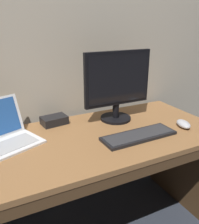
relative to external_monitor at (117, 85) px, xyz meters
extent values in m
cube|color=olive|center=(-0.33, -0.15, -0.25)|extent=(1.71, 0.70, 0.03)
cube|color=#4E351E|center=(0.50, -0.15, -0.61)|extent=(0.05, 0.64, 0.68)
cube|color=#4E351E|center=(-0.33, -0.48, -0.30)|extent=(1.64, 0.02, 0.06)
cube|color=white|center=(-0.70, -0.07, -0.23)|extent=(0.41, 0.33, 0.01)
cube|color=#ACACAC|center=(-0.70, -0.08, -0.23)|extent=(0.33, 0.24, 0.00)
cylinder|color=black|center=(0.00, 0.01, -0.23)|extent=(0.20, 0.20, 0.02)
cylinder|color=black|center=(0.00, 0.01, -0.18)|extent=(0.04, 0.04, 0.09)
cube|color=black|center=(0.00, 0.00, 0.04)|extent=(0.45, 0.03, 0.34)
cube|color=black|center=(0.00, -0.02, 0.04)|extent=(0.41, 0.00, 0.30)
cube|color=black|center=(-0.02, -0.28, -0.23)|extent=(0.44, 0.15, 0.02)
cube|color=#2D2D30|center=(-0.02, -0.28, -0.22)|extent=(0.41, 0.13, 0.00)
ellipsoid|color=#B7B7BC|center=(0.31, -0.28, -0.22)|extent=(0.10, 0.14, 0.04)
cube|color=black|center=(-0.39, 0.12, -0.21)|extent=(0.17, 0.12, 0.05)
camera|label=1|loc=(-0.77, -1.29, 0.38)|focal=39.39mm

